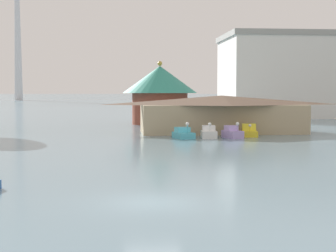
{
  "coord_description": "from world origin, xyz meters",
  "views": [
    {
      "loc": [
        -1.44,
        -22.3,
        4.77
      ],
      "look_at": [
        2.2,
        16.48,
        2.21
      ],
      "focal_mm": 56.27,
      "sensor_mm": 36.0,
      "label": 1
    }
  ],
  "objects": [
    {
      "name": "pedal_boat_lavender",
      "position": [
        10.14,
        30.49,
        0.53
      ],
      "size": [
        2.0,
        2.68,
        1.7
      ],
      "rotation": [
        0.0,
        0.0,
        -1.25
      ],
      "color": "#B299D8",
      "rests_on": "ground"
    },
    {
      "name": "background_building_block",
      "position": [
        36.16,
        74.22,
        7.71
      ],
      "size": [
        36.15,
        17.5,
        15.39
      ],
      "color": "silver",
      "rests_on": "ground"
    },
    {
      "name": "green_roof_pavilion",
      "position": [
        4.56,
        54.2,
        4.86
      ],
      "size": [
        10.85,
        10.85,
        9.17
      ],
      "color": "brown",
      "rests_on": "ground"
    },
    {
      "name": "pedal_boat_cyan",
      "position": [
        5.09,
        30.55,
        0.46
      ],
      "size": [
        2.21,
        2.89,
        1.72
      ],
      "rotation": [
        0.0,
        0.0,
        -1.31
      ],
      "color": "#4CB7CC",
      "rests_on": "ground"
    },
    {
      "name": "boathouse",
      "position": [
        10.43,
        37.77,
        2.24
      ],
      "size": [
        19.95,
        8.95,
        4.3
      ],
      "color": "tan",
      "rests_on": "ground"
    },
    {
      "name": "ground_plane",
      "position": [
        0.0,
        0.0,
        0.0
      ],
      "size": [
        2000.0,
        2000.0,
        0.0
      ],
      "primitive_type": "plane",
      "color": "slate"
    },
    {
      "name": "pedal_boat_yellow",
      "position": [
        12.31,
        32.23,
        0.52
      ],
      "size": [
        2.04,
        2.73,
        1.39
      ],
      "rotation": [
        0.0,
        0.0,
        -1.73
      ],
      "color": "yellow",
      "rests_on": "ground"
    },
    {
      "name": "pedal_boat_white",
      "position": [
        7.73,
        30.7,
        0.53
      ],
      "size": [
        1.7,
        2.45,
        1.65
      ],
      "rotation": [
        0.0,
        0.0,
        -1.65
      ],
      "color": "white",
      "rests_on": "ground"
    }
  ]
}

